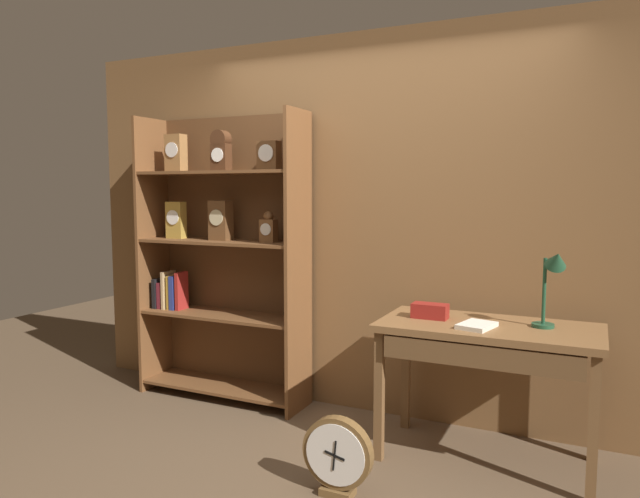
{
  "coord_description": "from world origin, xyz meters",
  "views": [
    {
      "loc": [
        1.36,
        -2.44,
        1.55
      ],
      "look_at": [
        -0.13,
        0.68,
        1.19
      ],
      "focal_mm": 32.92,
      "sensor_mm": 36.0,
      "label": 1
    }
  ],
  "objects_px": {
    "bookshelf": "(222,256)",
    "open_repair_manual": "(477,326)",
    "toolbox_small": "(430,311)",
    "round_clock_large": "(337,456)",
    "workbench": "(487,343)",
    "desk_lamp": "(553,275)"
  },
  "relations": [
    {
      "from": "round_clock_large",
      "to": "desk_lamp",
      "type": "bearing_deg",
      "value": 38.93
    },
    {
      "from": "toolbox_small",
      "to": "round_clock_large",
      "type": "distance_m",
      "value": 1.01
    },
    {
      "from": "desk_lamp",
      "to": "round_clock_large",
      "type": "bearing_deg",
      "value": -141.07
    },
    {
      "from": "desk_lamp",
      "to": "toolbox_small",
      "type": "distance_m",
      "value": 0.71
    },
    {
      "from": "bookshelf",
      "to": "toolbox_small",
      "type": "height_order",
      "value": "bookshelf"
    },
    {
      "from": "toolbox_small",
      "to": "workbench",
      "type": "bearing_deg",
      "value": -6.99
    },
    {
      "from": "desk_lamp",
      "to": "bookshelf",
      "type": "bearing_deg",
      "value": 174.46
    },
    {
      "from": "bookshelf",
      "to": "open_repair_manual",
      "type": "bearing_deg",
      "value": -10.57
    },
    {
      "from": "round_clock_large",
      "to": "bookshelf",
      "type": "bearing_deg",
      "value": 144.51
    },
    {
      "from": "workbench",
      "to": "desk_lamp",
      "type": "height_order",
      "value": "desk_lamp"
    },
    {
      "from": "desk_lamp",
      "to": "open_repair_manual",
      "type": "bearing_deg",
      "value": -159.66
    },
    {
      "from": "bookshelf",
      "to": "desk_lamp",
      "type": "distance_m",
      "value": 2.31
    },
    {
      "from": "open_repair_manual",
      "to": "round_clock_large",
      "type": "height_order",
      "value": "open_repair_manual"
    },
    {
      "from": "workbench",
      "to": "toolbox_small",
      "type": "height_order",
      "value": "toolbox_small"
    },
    {
      "from": "bookshelf",
      "to": "desk_lamp",
      "type": "relative_size",
      "value": 4.6
    },
    {
      "from": "bookshelf",
      "to": "workbench",
      "type": "bearing_deg",
      "value": -7.93
    },
    {
      "from": "workbench",
      "to": "open_repair_manual",
      "type": "relative_size",
      "value": 5.49
    },
    {
      "from": "desk_lamp",
      "to": "open_repair_manual",
      "type": "xyz_separation_m",
      "value": [
        -0.37,
        -0.14,
        -0.28
      ]
    },
    {
      "from": "bookshelf",
      "to": "toolbox_small",
      "type": "bearing_deg",
      "value": -8.12
    },
    {
      "from": "workbench",
      "to": "open_repair_manual",
      "type": "xyz_separation_m",
      "value": [
        -0.05,
        -0.08,
        0.11
      ]
    },
    {
      "from": "open_repair_manual",
      "to": "toolbox_small",
      "type": "bearing_deg",
      "value": 170.3
    },
    {
      "from": "bookshelf",
      "to": "open_repair_manual",
      "type": "xyz_separation_m",
      "value": [
        1.93,
        -0.36,
        -0.26
      ]
    }
  ]
}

